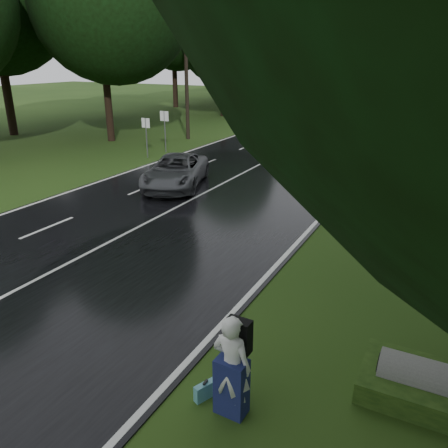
{
  "coord_description": "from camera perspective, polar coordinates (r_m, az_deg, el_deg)",
  "views": [
    {
      "loc": [
        10.04,
        -8.73,
        6.06
      ],
      "look_at": [
        4.01,
        2.9,
        1.1
      ],
      "focal_mm": 35.6,
      "sensor_mm": 36.0,
      "label": 1
    }
  ],
  "objects": [
    {
      "name": "suitcase",
      "position": [
        8.93,
        -2.4,
        -20.59
      ],
      "size": [
        0.31,
        0.48,
        0.33
      ],
      "primitive_type": "cube",
      "rotation": [
        0.0,
        0.0,
        5.86
      ],
      "color": "teal",
      "rests_on": "ground"
    },
    {
      "name": "hitchhiker",
      "position": [
        8.19,
        1.05,
        -18.09
      ],
      "size": [
        0.75,
        0.68,
        2.01
      ],
      "color": "silver",
      "rests_on": "ground"
    },
    {
      "name": "lane_center",
      "position": [
        31.02,
        8.1,
        9.36
      ],
      "size": [
        0.12,
        140.0,
        0.01
      ],
      "primitive_type": "cube",
      "color": "silver",
      "rests_on": "road"
    },
    {
      "name": "ground",
      "position": [
        14.62,
        -19.63,
        -5.06
      ],
      "size": [
        160.0,
        160.0,
        0.0
      ],
      "primitive_type": "plane",
      "color": "#274314",
      "rests_on": "ground"
    },
    {
      "name": "grey_car",
      "position": [
        22.02,
        -6.24,
        6.77
      ],
      "size": [
        4.14,
        5.93,
        1.5
      ],
      "primitive_type": "imported",
      "rotation": [
        0.0,
        0.0,
        0.34
      ],
      "color": "#515357",
      "rests_on": "road"
    },
    {
      "name": "utility_pole_far",
      "position": [
        57.05,
        8.55,
        14.42
      ],
      "size": [
        1.8,
        0.28,
        10.18
      ],
      "primitive_type": null,
      "color": "black",
      "rests_on": "ground"
    },
    {
      "name": "utility_pole_mid",
      "position": [
        35.49,
        -4.62,
        10.84
      ],
      "size": [
        1.8,
        0.28,
        9.56
      ],
      "primitive_type": null,
      "color": "black",
      "rests_on": "ground"
    },
    {
      "name": "culvert",
      "position": [
        9.81,
        23.77,
        -19.53
      ],
      "size": [
        1.58,
        0.79,
        0.79
      ],
      "primitive_type": "cylinder",
      "rotation": [
        0.0,
        1.57,
        0.0
      ],
      "color": "slate",
      "rests_on": "ground"
    },
    {
      "name": "far_car",
      "position": [
        60.74,
        21.15,
        14.49
      ],
      "size": [
        1.9,
        4.99,
        1.62
      ],
      "primitive_type": "imported",
      "rotation": [
        0.0,
        0.0,
        3.11
      ],
      "color": "black",
      "rests_on": "road"
    },
    {
      "name": "road_sign_b",
      "position": [
        30.71,
        -7.47,
        9.19
      ],
      "size": [
        0.65,
        0.1,
        2.69
      ],
      "primitive_type": null,
      "color": "white",
      "rests_on": "ground"
    },
    {
      "name": "tree_left_f",
      "position": [
        61.04,
        1.86,
        15.03
      ],
      "size": [
        9.08,
        9.08,
        14.19
      ],
      "primitive_type": null,
      "color": "black",
      "rests_on": "ground"
    },
    {
      "name": "road",
      "position": [
        31.03,
        8.1,
        9.31
      ],
      "size": [
        12.0,
        140.0,
        0.04
      ],
      "primitive_type": "cube",
      "color": "black",
      "rests_on": "ground"
    },
    {
      "name": "road_sign_a",
      "position": [
        29.1,
        -9.76,
        8.42
      ],
      "size": [
        0.59,
        0.1,
        2.47
      ],
      "primitive_type": null,
      "color": "white",
      "rests_on": "ground"
    },
    {
      "name": "tree_left_e",
      "position": [
        49.46,
        -0.08,
        13.7
      ],
      "size": [
        8.28,
        8.28,
        12.94
      ],
      "primitive_type": null,
      "color": "black",
      "rests_on": "ground"
    },
    {
      "name": "tree_left_d",
      "position": [
        35.63,
        -14.24,
        10.32
      ],
      "size": [
        10.46,
        10.46,
        16.34
      ],
      "primitive_type": null,
      "color": "black",
      "rests_on": "ground"
    }
  ]
}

